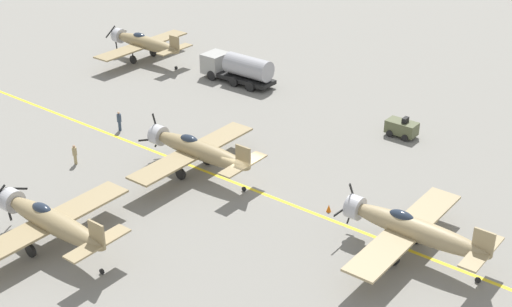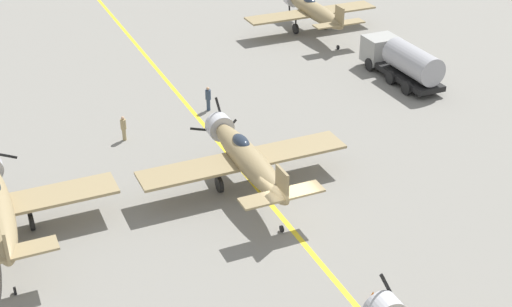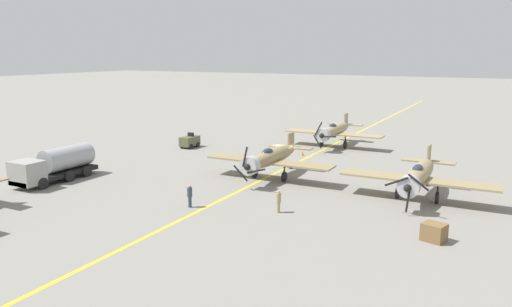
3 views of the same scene
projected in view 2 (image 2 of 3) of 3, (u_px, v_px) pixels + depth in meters
ground_plane at (288, 225)px, 37.06m from camera, size 400.00×400.00×0.00m
taxiway_stripe at (288, 225)px, 37.06m from camera, size 0.30×160.00×0.01m
airplane_far_right at (313, 10)px, 62.12m from camera, size 12.00×9.98×3.65m
airplane_mid_center at (246, 158)px, 39.18m from camera, size 12.00×9.98×3.77m
fuel_tanker at (402, 61)px, 53.16m from camera, size 2.67×8.00×2.98m
ground_crew_walking at (124, 127)px, 44.88m from camera, size 0.36×0.36×1.66m
ground_crew_inspecting at (208, 98)px, 48.68m from camera, size 0.38×0.38×1.75m
traffic_cone at (373, 296)px, 31.72m from camera, size 0.36×0.36×0.55m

